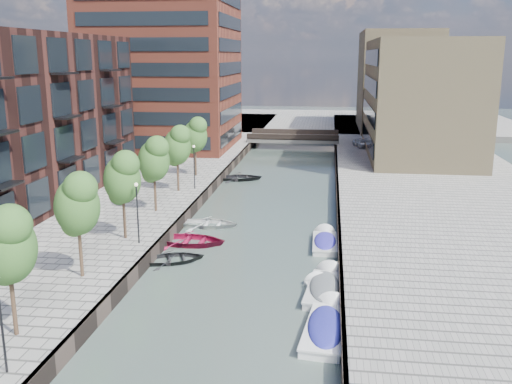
% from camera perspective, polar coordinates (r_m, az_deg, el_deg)
% --- Properties ---
extents(water, '(300.00, 300.00, 0.00)m').
position_cam_1_polar(water, '(52.75, 1.52, -0.95)').
color(water, '#38473F').
rests_on(water, ground).
extents(quay_right, '(20.00, 140.00, 1.00)m').
position_cam_1_polar(quay_right, '(53.47, 18.84, -0.93)').
color(quay_right, gray).
rests_on(quay_right, ground).
extents(quay_wall_left, '(0.25, 140.00, 1.00)m').
position_cam_1_polar(quay_wall_left, '(53.57, -4.98, -0.22)').
color(quay_wall_left, '#332823').
rests_on(quay_wall_left, ground).
extents(quay_wall_right, '(0.25, 140.00, 1.00)m').
position_cam_1_polar(quay_wall_right, '(52.37, 8.18, -0.63)').
color(quay_wall_right, '#332823').
rests_on(quay_wall_right, ground).
extents(far_closure, '(80.00, 40.00, 1.00)m').
position_cam_1_polar(far_closure, '(111.65, 4.72, 6.98)').
color(far_closure, gray).
rests_on(far_closure, ground).
extents(tower, '(18.00, 18.00, 30.00)m').
position_cam_1_polar(tower, '(79.03, -9.25, 15.42)').
color(tower, brown).
rests_on(tower, quay_left).
extents(tan_block_near, '(12.00, 25.00, 14.00)m').
position_cam_1_polar(tan_block_near, '(73.78, 16.01, 8.99)').
color(tan_block_near, '#95825B').
rests_on(tan_block_near, quay_right).
extents(tan_block_far, '(12.00, 20.00, 16.00)m').
position_cam_1_polar(tan_block_far, '(99.48, 13.88, 10.75)').
color(tan_block_far, '#95825B').
rests_on(tan_block_far, quay_right).
extents(bridge, '(13.00, 6.00, 1.30)m').
position_cam_1_polar(bridge, '(83.80, 3.79, 5.42)').
color(bridge, gray).
rests_on(bridge, ground).
extents(tree_1, '(2.50, 2.50, 5.95)m').
position_cam_1_polar(tree_1, '(26.93, -23.65, -4.70)').
color(tree_1, '#382619').
rests_on(tree_1, quay_left).
extents(tree_2, '(2.50, 2.50, 5.95)m').
position_cam_1_polar(tree_2, '(32.85, -17.47, -1.00)').
color(tree_2, '#382619').
rests_on(tree_2, quay_left).
extents(tree_3, '(2.50, 2.50, 5.95)m').
position_cam_1_polar(tree_3, '(39.13, -13.24, 1.54)').
color(tree_3, '#382619').
rests_on(tree_3, quay_left).
extents(tree_4, '(2.50, 2.50, 5.95)m').
position_cam_1_polar(tree_4, '(45.62, -10.19, 3.37)').
color(tree_4, '#382619').
rests_on(tree_4, quay_left).
extents(tree_5, '(2.50, 2.50, 5.95)m').
position_cam_1_polar(tree_5, '(52.25, -7.90, 4.73)').
color(tree_5, '#382619').
rests_on(tree_5, quay_left).
extents(tree_6, '(2.50, 2.50, 5.95)m').
position_cam_1_polar(tree_6, '(58.96, -6.12, 5.78)').
color(tree_6, '#382619').
rests_on(tree_6, quay_left).
extents(lamp_0, '(0.24, 0.24, 4.12)m').
position_cam_1_polar(lamp_0, '(24.51, -24.19, -11.02)').
color(lamp_0, black).
rests_on(lamp_0, quay_left).
extents(lamp_1, '(0.24, 0.24, 4.12)m').
position_cam_1_polar(lamp_1, '(38.19, -11.79, -1.45)').
color(lamp_1, black).
rests_on(lamp_1, quay_left).
extents(lamp_2, '(0.24, 0.24, 4.12)m').
position_cam_1_polar(lamp_2, '(53.18, -6.21, 2.97)').
color(lamp_2, black).
rests_on(lamp_2, quay_left).
extents(sloop_1, '(4.99, 4.32, 0.87)m').
position_cam_1_polar(sloop_1, '(38.06, -8.27, -6.90)').
color(sloop_1, black).
rests_on(sloop_1, ground).
extents(sloop_2, '(5.26, 3.86, 1.06)m').
position_cam_1_polar(sloop_2, '(41.27, -6.57, -5.21)').
color(sloop_2, maroon).
rests_on(sloop_2, ground).
extents(sloop_3, '(4.56, 3.27, 0.94)m').
position_cam_1_polar(sloop_3, '(45.27, -4.67, -3.45)').
color(sloop_3, silver).
rests_on(sloop_3, ground).
extents(sloop_4, '(5.34, 4.25, 0.99)m').
position_cam_1_polar(sloop_4, '(61.85, -1.61, 1.22)').
color(sloop_4, black).
rests_on(sloop_4, ground).
extents(motorboat_0, '(2.51, 5.73, 1.85)m').
position_cam_1_polar(motorboat_0, '(28.98, 7.11, -13.18)').
color(motorboat_0, white).
rests_on(motorboat_0, ground).
extents(motorboat_2, '(2.83, 4.71, 1.49)m').
position_cam_1_polar(motorboat_2, '(32.72, 6.92, -10.20)').
color(motorboat_2, silver).
rests_on(motorboat_2, ground).
extents(motorboat_3, '(1.79, 4.91, 1.63)m').
position_cam_1_polar(motorboat_3, '(41.18, 6.90, -4.96)').
color(motorboat_3, silver).
rests_on(motorboat_3, ground).
extents(motorboat_4, '(2.38, 5.57, 1.80)m').
position_cam_1_polar(motorboat_4, '(33.44, 6.96, -9.41)').
color(motorboat_4, silver).
rests_on(motorboat_4, ground).
extents(car, '(2.45, 3.78, 1.20)m').
position_cam_1_polar(car, '(78.99, 10.44, 4.88)').
color(car, silver).
rests_on(car, quay_right).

